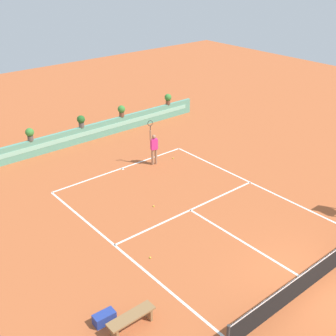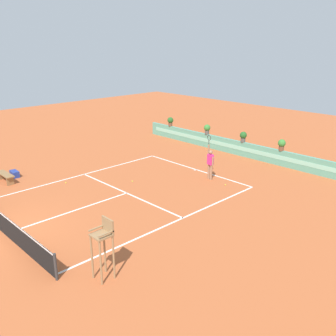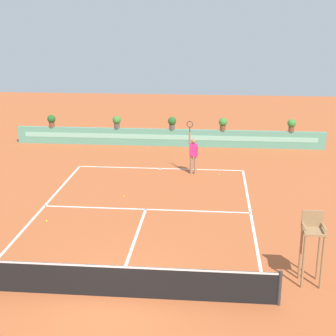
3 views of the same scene
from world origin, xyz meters
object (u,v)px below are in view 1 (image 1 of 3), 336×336
tennis_player (154,147)px  potted_plant_centre (81,120)px  potted_plant_far_right (168,98)px  potted_plant_left (30,133)px  tennis_ball_near_baseline (154,206)px  bench_courtside (131,319)px  gear_bag (104,318)px  potted_plant_right (121,110)px  tennis_ball_mid_court (173,158)px  tennis_ball_by_sideline (150,257)px

tennis_player → potted_plant_centre: bearing=105.6°
potted_plant_far_right → potted_plant_left: same height
potted_plant_centre → tennis_ball_near_baseline: bearing=-98.7°
bench_courtside → gear_bag: size_ratio=2.29×
tennis_ball_near_baseline → potted_plant_centre: (1.33, 8.71, 1.38)m
tennis_ball_near_baseline → potted_plant_right: bearing=64.0°
tennis_ball_mid_court → tennis_ball_by_sideline: (-6.44, -6.20, 0.00)m
tennis_player → potted_plant_right: 5.44m
gear_bag → tennis_ball_near_baseline: (5.47, 4.45, -0.15)m
gear_bag → potted_plant_centre: size_ratio=0.97×
bench_courtside → tennis_ball_mid_court: bench_courtside is taller
potted_plant_right → bench_courtside: bearing=-123.5°
potted_plant_left → bench_courtside: bearing=-102.3°
potted_plant_left → potted_plant_far_right: bearing=0.0°
tennis_ball_mid_court → potted_plant_far_right: (4.10, 5.36, 1.38)m
tennis_ball_mid_court → potted_plant_centre: 6.16m
bench_courtside → tennis_ball_mid_court: 12.39m
potted_plant_far_right → tennis_ball_by_sideline: bearing=-132.4°
tennis_ball_mid_court → potted_plant_left: bearing=138.0°
tennis_ball_mid_court → potted_plant_left: 8.12m
gear_bag → potted_plant_right: 16.42m
tennis_ball_mid_court → potted_plant_centre: potted_plant_centre is taller
tennis_player → tennis_ball_mid_court: tennis_player is taller
potted_plant_left → tennis_player: bearing=-48.0°
bench_courtside → tennis_player: bearing=48.3°
potted_plant_far_right → bench_courtside: bearing=-133.3°
gear_bag → tennis_ball_near_baseline: size_ratio=10.29×
tennis_ball_by_sideline → potted_plant_far_right: 15.70m
gear_bag → tennis_ball_near_baseline: 7.06m
tennis_player → potted_plant_right: bearing=74.2°
tennis_player → tennis_ball_mid_court: bearing=-6.2°
gear_bag → tennis_ball_near_baseline: gear_bag is taller
tennis_ball_by_sideline → tennis_ball_mid_court: bearing=43.9°
tennis_ball_mid_court → potted_plant_left: (-5.94, 5.36, 1.38)m
tennis_player → potted_plant_far_right: bearing=44.3°
bench_courtside → potted_plant_left: bearing=77.7°
gear_bag → tennis_ball_mid_court: gear_bag is taller
gear_bag → potted_plant_far_right: size_ratio=0.97×
potted_plant_centre → gear_bag: bearing=-117.3°
bench_courtside → potted_plant_right: (9.20, 13.89, 1.04)m
tennis_ball_by_sideline → potted_plant_far_right: bearing=47.6°
tennis_ball_near_baseline → bench_courtside: bearing=-133.6°
tennis_ball_mid_court → potted_plant_centre: size_ratio=0.09×
bench_courtside → gear_bag: 0.92m
tennis_ball_by_sideline → potted_plant_left: potted_plant_left is taller
bench_courtside → gear_bag: bench_courtside is taller
potted_plant_centre → tennis_ball_by_sideline: bearing=-107.9°
potted_plant_far_right → potted_plant_right: (-3.87, 0.00, 0.00)m
gear_bag → tennis_ball_by_sideline: 3.46m
tennis_ball_by_sideline → potted_plant_far_right: potted_plant_far_right is taller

